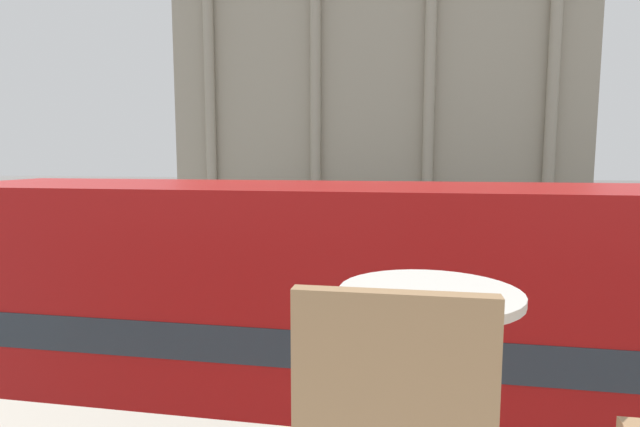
{
  "coord_description": "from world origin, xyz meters",
  "views": [
    {
      "loc": [
        0.78,
        -1.99,
        4.56
      ],
      "look_at": [
        -2.32,
        15.74,
        2.48
      ],
      "focal_mm": 28.0,
      "sensor_mm": 36.0,
      "label": 1
    }
  ],
  "objects_px": {
    "plaza_building_left": "(377,76)",
    "double_decker_bus": "(337,321)",
    "car_white": "(285,216)",
    "pedestrian_black": "(511,209)",
    "cafe_dining_table": "(428,347)",
    "pedestrian_olive": "(338,257)",
    "pedestrian_blue": "(439,293)",
    "car_silver": "(335,238)",
    "traffic_light_near": "(539,247)",
    "traffic_light_mid": "(438,220)"
  },
  "relations": [
    {
      "from": "plaza_building_left",
      "to": "double_decker_bus",
      "type": "bearing_deg",
      "value": -87.16
    },
    {
      "from": "car_white",
      "to": "pedestrian_black",
      "type": "height_order",
      "value": "pedestrian_black"
    },
    {
      "from": "cafe_dining_table",
      "to": "car_white",
      "type": "distance_m",
      "value": 30.44
    },
    {
      "from": "plaza_building_left",
      "to": "car_white",
      "type": "distance_m",
      "value": 23.59
    },
    {
      "from": "double_decker_bus",
      "to": "pedestrian_olive",
      "type": "bearing_deg",
      "value": 102.3
    },
    {
      "from": "pedestrian_blue",
      "to": "car_silver",
      "type": "bearing_deg",
      "value": 53.86
    },
    {
      "from": "cafe_dining_table",
      "to": "traffic_light_near",
      "type": "bearing_deg",
      "value": 74.24
    },
    {
      "from": "traffic_light_near",
      "to": "traffic_light_mid",
      "type": "bearing_deg",
      "value": 111.97
    },
    {
      "from": "pedestrian_olive",
      "to": "plaza_building_left",
      "type": "bearing_deg",
      "value": -159.41
    },
    {
      "from": "car_white",
      "to": "pedestrian_olive",
      "type": "height_order",
      "value": "pedestrian_olive"
    },
    {
      "from": "pedestrian_olive",
      "to": "cafe_dining_table",
      "type": "bearing_deg",
      "value": 28.28
    },
    {
      "from": "car_silver",
      "to": "pedestrian_blue",
      "type": "relative_size",
      "value": 2.36
    },
    {
      "from": "cafe_dining_table",
      "to": "car_white",
      "type": "xyz_separation_m",
      "value": [
        -7.77,
        29.26,
        -3.23
      ]
    },
    {
      "from": "traffic_light_mid",
      "to": "double_decker_bus",
      "type": "bearing_deg",
      "value": -99.71
    },
    {
      "from": "double_decker_bus",
      "to": "traffic_light_near",
      "type": "relative_size",
      "value": 3.04
    },
    {
      "from": "double_decker_bus",
      "to": "pedestrian_black",
      "type": "distance_m",
      "value": 29.48
    },
    {
      "from": "plaza_building_left",
      "to": "traffic_light_near",
      "type": "height_order",
      "value": "plaza_building_left"
    },
    {
      "from": "car_silver",
      "to": "double_decker_bus",
      "type": "bearing_deg",
      "value": 110.24
    },
    {
      "from": "cafe_dining_table",
      "to": "double_decker_bus",
      "type": "bearing_deg",
      "value": 101.38
    },
    {
      "from": "car_silver",
      "to": "pedestrian_blue",
      "type": "distance_m",
      "value": 10.9
    },
    {
      "from": "double_decker_bus",
      "to": "pedestrian_blue",
      "type": "relative_size",
      "value": 6.0
    },
    {
      "from": "double_decker_bus",
      "to": "car_silver",
      "type": "height_order",
      "value": "double_decker_bus"
    },
    {
      "from": "pedestrian_blue",
      "to": "traffic_light_near",
      "type": "bearing_deg",
      "value": -56.52
    },
    {
      "from": "car_silver",
      "to": "cafe_dining_table",
      "type": "bearing_deg",
      "value": 110.94
    },
    {
      "from": "double_decker_bus",
      "to": "car_silver",
      "type": "xyz_separation_m",
      "value": [
        -2.4,
        16.47,
        -1.63
      ]
    },
    {
      "from": "traffic_light_mid",
      "to": "car_white",
      "type": "height_order",
      "value": "traffic_light_mid"
    },
    {
      "from": "pedestrian_olive",
      "to": "traffic_light_near",
      "type": "bearing_deg",
      "value": 70.75
    },
    {
      "from": "plaza_building_left",
      "to": "traffic_light_near",
      "type": "xyz_separation_m",
      "value": [
        6.37,
        -37.86,
        -10.15
      ]
    },
    {
      "from": "car_white",
      "to": "plaza_building_left",
      "type": "bearing_deg",
      "value": 60.74
    },
    {
      "from": "traffic_light_near",
      "to": "pedestrian_blue",
      "type": "xyz_separation_m",
      "value": [
        -2.42,
        -0.08,
        -1.28
      ]
    },
    {
      "from": "car_white",
      "to": "pedestrian_blue",
      "type": "distance_m",
      "value": 19.94
    },
    {
      "from": "double_decker_bus",
      "to": "car_white",
      "type": "relative_size",
      "value": 2.55
    },
    {
      "from": "cafe_dining_table",
      "to": "pedestrian_blue",
      "type": "distance_m",
      "value": 11.64
    },
    {
      "from": "double_decker_bus",
      "to": "traffic_light_mid",
      "type": "xyz_separation_m",
      "value": [
        2.02,
        11.81,
        -0.05
      ]
    },
    {
      "from": "plaza_building_left",
      "to": "pedestrian_olive",
      "type": "relative_size",
      "value": 21.72
    },
    {
      "from": "plaza_building_left",
      "to": "pedestrian_olive",
      "type": "bearing_deg",
      "value": -88.81
    },
    {
      "from": "double_decker_bus",
      "to": "cafe_dining_table",
      "type": "height_order",
      "value": "double_decker_bus"
    },
    {
      "from": "pedestrian_olive",
      "to": "car_silver",
      "type": "bearing_deg",
      "value": -151.29
    },
    {
      "from": "car_silver",
      "to": "plaza_building_left",
      "type": "bearing_deg",
      "value": -78.45
    },
    {
      "from": "double_decker_bus",
      "to": "pedestrian_blue",
      "type": "height_order",
      "value": "double_decker_bus"
    },
    {
      "from": "plaza_building_left",
      "to": "pedestrian_blue",
      "type": "xyz_separation_m",
      "value": [
        3.95,
        -37.94,
        -11.43
      ]
    },
    {
      "from": "traffic_light_near",
      "to": "car_white",
      "type": "distance_m",
      "value": 21.08
    },
    {
      "from": "traffic_light_mid",
      "to": "pedestrian_blue",
      "type": "bearing_deg",
      "value": -92.81
    },
    {
      "from": "pedestrian_black",
      "to": "car_silver",
      "type": "bearing_deg",
      "value": 163.79
    },
    {
      "from": "car_silver",
      "to": "pedestrian_blue",
      "type": "bearing_deg",
      "value": 124.35
    },
    {
      "from": "traffic_light_mid",
      "to": "pedestrian_black",
      "type": "xyz_separation_m",
      "value": [
        5.77,
        16.59,
        -1.23
      ]
    },
    {
      "from": "pedestrian_blue",
      "to": "pedestrian_olive",
      "type": "distance_m",
      "value": 5.66
    },
    {
      "from": "double_decker_bus",
      "to": "plaza_building_left",
      "type": "bearing_deg",
      "value": 97.37
    },
    {
      "from": "plaza_building_left",
      "to": "car_white",
      "type": "relative_size",
      "value": 8.62
    },
    {
      "from": "plaza_building_left",
      "to": "car_white",
      "type": "height_order",
      "value": "plaza_building_left"
    }
  ]
}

